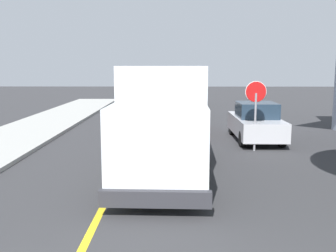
{
  "coord_description": "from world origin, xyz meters",
  "views": [
    {
      "loc": [
        1.58,
        -2.77,
        3.19
      ],
      "look_at": [
        1.46,
        8.91,
        1.4
      ],
      "focal_mm": 41.67,
      "sensor_mm": 36.0,
      "label": 1
    }
  ],
  "objects_px": {
    "parked_car_mid": "(177,104)",
    "parked_car_far": "(182,96)",
    "parked_car_near": "(179,116)",
    "stop_sign": "(256,102)",
    "box_truck": "(164,114)",
    "parked_van_across": "(256,123)"
  },
  "relations": [
    {
      "from": "parked_car_mid",
      "to": "parked_car_far",
      "type": "height_order",
      "value": "same"
    },
    {
      "from": "parked_car_near",
      "to": "parked_car_mid",
      "type": "bearing_deg",
      "value": 90.12
    },
    {
      "from": "parked_car_mid",
      "to": "stop_sign",
      "type": "distance_m",
      "value": 11.04
    },
    {
      "from": "box_truck",
      "to": "parked_car_far",
      "type": "distance_m",
      "value": 20.26
    },
    {
      "from": "parked_car_mid",
      "to": "stop_sign",
      "type": "xyz_separation_m",
      "value": [
        2.83,
        -10.61,
        1.06
      ]
    },
    {
      "from": "box_truck",
      "to": "parked_car_mid",
      "type": "distance_m",
      "value": 13.55
    },
    {
      "from": "parked_car_far",
      "to": "stop_sign",
      "type": "distance_m",
      "value": 17.51
    },
    {
      "from": "box_truck",
      "to": "parked_car_near",
      "type": "relative_size",
      "value": 1.62
    },
    {
      "from": "parked_car_far",
      "to": "box_truck",
      "type": "bearing_deg",
      "value": -93.04
    },
    {
      "from": "parked_car_mid",
      "to": "parked_car_far",
      "type": "xyz_separation_m",
      "value": [
        0.52,
        6.71,
        0.0
      ]
    },
    {
      "from": "parked_car_far",
      "to": "stop_sign",
      "type": "relative_size",
      "value": 1.66
    },
    {
      "from": "parked_car_near",
      "to": "parked_car_mid",
      "type": "relative_size",
      "value": 1.01
    },
    {
      "from": "box_truck",
      "to": "stop_sign",
      "type": "height_order",
      "value": "box_truck"
    },
    {
      "from": "parked_car_near",
      "to": "parked_van_across",
      "type": "xyz_separation_m",
      "value": [
        3.29,
        -2.34,
        0.0
      ]
    },
    {
      "from": "box_truck",
      "to": "parked_van_across",
      "type": "bearing_deg",
      "value": 52.13
    },
    {
      "from": "box_truck",
      "to": "parked_car_mid",
      "type": "height_order",
      "value": "box_truck"
    },
    {
      "from": "stop_sign",
      "to": "parked_van_across",
      "type": "bearing_deg",
      "value": 77.13
    },
    {
      "from": "stop_sign",
      "to": "box_truck",
      "type": "bearing_deg",
      "value": -139.5
    },
    {
      "from": "parked_car_far",
      "to": "parked_van_across",
      "type": "distance_m",
      "value": 15.51
    },
    {
      "from": "parked_car_mid",
      "to": "box_truck",
      "type": "bearing_deg",
      "value": -92.33
    },
    {
      "from": "box_truck",
      "to": "stop_sign",
      "type": "bearing_deg",
      "value": 40.5
    },
    {
      "from": "parked_car_near",
      "to": "parked_van_across",
      "type": "height_order",
      "value": "same"
    }
  ]
}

